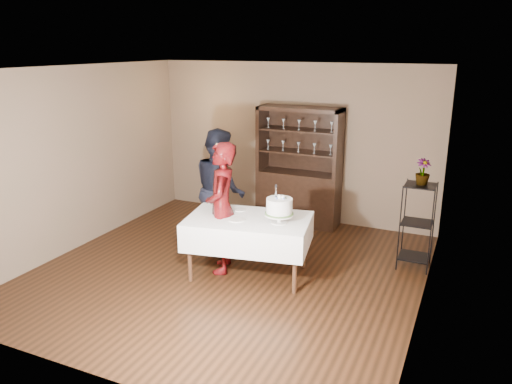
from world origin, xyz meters
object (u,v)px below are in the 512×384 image
plant_etagere (417,223)px  potted_plant (423,172)px  cake_table (248,231)px  china_hutch (299,185)px  woman (222,208)px  man (220,189)px  cake (279,208)px

plant_etagere → potted_plant: (0.01, 0.01, 0.71)m
potted_plant → cake_table: bearing=-149.8°
china_hutch → cake_table: (0.08, -2.21, -0.05)m
cake_table → woman: 0.48m
man → potted_plant: size_ratio=5.21×
cake_table → cake: (0.43, -0.00, 0.39)m
potted_plant → man: bearing=-171.2°
plant_etagere → man: 2.85m
china_hutch → man: (-0.73, -1.48, 0.24)m
china_hutch → cake: 2.29m
man → woman: bearing=166.1°
potted_plant → plant_etagere: bearing=-126.3°
cake_table → china_hutch: bearing=92.2°
cake → potted_plant: (1.57, 1.17, 0.36)m
plant_etagere → cake: 1.98m
china_hutch → potted_plant: 2.44m
man → potted_plant: 2.88m
woman → cake: (0.82, 0.01, 0.12)m
plant_etagere → man: bearing=-171.4°
woman → cake: size_ratio=3.48×
cake_table → cake: 0.58m
cake → potted_plant: 1.99m
plant_etagere → man: size_ratio=0.66×
china_hutch → cake: china_hutch is taller
woman → cake_table: bearing=69.4°
china_hutch → potted_plant: china_hutch is taller
cake_table → cake: cake is taller
man → china_hutch: bearing=-69.7°
plant_etagere → woman: 2.66m
plant_etagere → potted_plant: size_ratio=3.44×
man → potted_plant: (2.81, 0.44, 0.45)m
china_hutch → cake_table: china_hutch is taller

